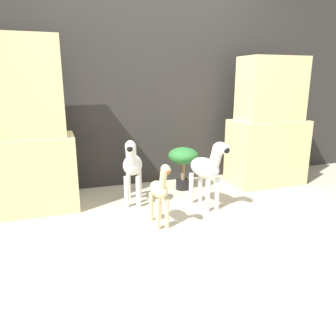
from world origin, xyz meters
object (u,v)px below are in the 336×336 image
object	(u,v)px
zebra_right	(207,168)
potted_palm_front	(183,159)
giraffe_figurine	(160,191)
zebra_left	(132,165)

from	to	relation	value
zebra_right	potted_palm_front	size ratio (longest dim) A/B	1.41
giraffe_figurine	potted_palm_front	bearing A→B (deg)	57.25
zebra_right	giraffe_figurine	distance (m)	0.59
zebra_right	potted_palm_front	world-z (taller)	zebra_right
zebra_left	giraffe_figurine	world-z (taller)	zebra_left
zebra_left	potted_palm_front	distance (m)	0.68
zebra_right	giraffe_figurine	xyz separation A→B (m)	(-0.54, -0.24, -0.09)
giraffe_figurine	potted_palm_front	size ratio (longest dim) A/B	1.19
zebra_right	giraffe_figurine	world-z (taller)	zebra_right
giraffe_figurine	potted_palm_front	distance (m)	0.97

